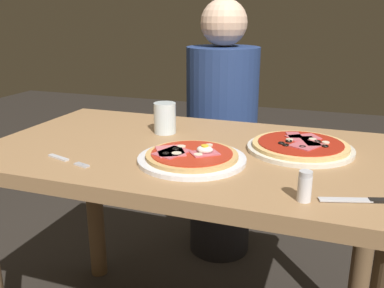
% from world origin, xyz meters
% --- Properties ---
extents(dining_table, '(1.19, 0.70, 0.74)m').
position_xyz_m(dining_table, '(0.00, 0.00, 0.61)').
color(dining_table, '#9E754C').
rests_on(dining_table, ground).
extents(pizza_foreground, '(0.29, 0.29, 0.05)m').
position_xyz_m(pizza_foreground, '(0.05, -0.11, 0.75)').
color(pizza_foreground, white).
rests_on(pizza_foreground, dining_table).
extents(pizza_across_left, '(0.30, 0.30, 0.03)m').
position_xyz_m(pizza_across_left, '(0.31, 0.08, 0.75)').
color(pizza_across_left, silver).
rests_on(pizza_across_left, dining_table).
extents(water_glass_near, '(0.07, 0.07, 0.10)m').
position_xyz_m(water_glass_near, '(-0.13, 0.12, 0.78)').
color(water_glass_near, silver).
rests_on(water_glass_near, dining_table).
extents(fork, '(0.15, 0.06, 0.00)m').
position_xyz_m(fork, '(-0.28, -0.22, 0.74)').
color(fork, silver).
rests_on(fork, dining_table).
extents(knife, '(0.19, 0.08, 0.01)m').
position_xyz_m(knife, '(0.49, -0.22, 0.74)').
color(knife, silver).
rests_on(knife, dining_table).
extents(salt_shaker, '(0.03, 0.03, 0.07)m').
position_xyz_m(salt_shaker, '(0.35, -0.27, 0.77)').
color(salt_shaker, white).
rests_on(salt_shaker, dining_table).
extents(diner_person, '(0.32, 0.32, 1.18)m').
position_xyz_m(diner_person, '(-0.09, 0.68, 0.56)').
color(diner_person, black).
rests_on(diner_person, ground).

